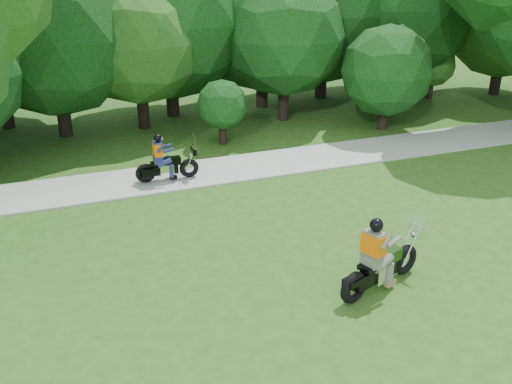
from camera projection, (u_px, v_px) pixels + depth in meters
ground at (428, 292)px, 11.92m from camera, size 100.00×100.00×0.00m
walkway at (281, 162)px, 18.76m from camera, size 60.00×2.20×0.06m
tree_line at (193, 23)px, 22.42m from camera, size 40.35×12.28×7.71m
chopper_motorcycle at (378, 263)px, 11.75m from camera, size 2.34×1.18×1.71m
touring_motorcycle at (163, 164)px, 17.06m from camera, size 1.93×0.57×1.47m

